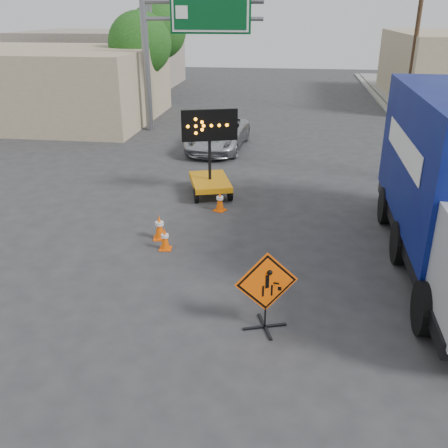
# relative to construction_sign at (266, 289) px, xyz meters

# --- Properties ---
(ground) EXTENTS (100.00, 100.00, 0.00)m
(ground) POSITION_rel_construction_sign_xyz_m (-0.86, -0.48, -0.91)
(ground) COLOR #2D2D30
(ground) RESTS_ON ground
(curb_right) EXTENTS (0.40, 60.00, 0.12)m
(curb_right) POSITION_rel_construction_sign_xyz_m (6.34, 14.52, -0.85)
(curb_right) COLOR gray
(curb_right) RESTS_ON ground
(storefront_left_near) EXTENTS (14.00, 10.00, 4.00)m
(storefront_left_near) POSITION_rel_construction_sign_xyz_m (-14.86, 19.52, 1.09)
(storefront_left_near) COLOR tan
(storefront_left_near) RESTS_ON ground
(storefront_left_far) EXTENTS (12.00, 10.00, 4.40)m
(storefront_left_far) POSITION_rel_construction_sign_xyz_m (-15.86, 33.52, 1.29)
(storefront_left_far) COLOR #A29587
(storefront_left_far) RESTS_ON ground
(highway_gantry) EXTENTS (6.18, 0.38, 6.90)m
(highway_gantry) POSITION_rel_construction_sign_xyz_m (-5.29, 17.48, 4.16)
(highway_gantry) COLOR slate
(highway_gantry) RESTS_ON ground
(utility_pole_far) EXTENTS (1.80, 0.26, 9.00)m
(utility_pole_far) POSITION_rel_construction_sign_xyz_m (7.14, 23.52, 3.78)
(utility_pole_far) COLOR #462E1E
(utility_pole_far) RESTS_ON ground
(tree_left_near) EXTENTS (3.71, 3.71, 6.03)m
(tree_left_near) POSITION_rel_construction_sign_xyz_m (-8.86, 21.52, 3.25)
(tree_left_near) COLOR #462E1E
(tree_left_near) RESTS_ON ground
(tree_left_far) EXTENTS (4.10, 4.10, 6.66)m
(tree_left_far) POSITION_rel_construction_sign_xyz_m (-9.86, 29.52, 3.69)
(tree_left_far) COLOR #462E1E
(tree_left_far) RESTS_ON ground
(construction_sign) EXTENTS (1.23, 0.89, 1.72)m
(construction_sign) POSITION_rel_construction_sign_xyz_m (0.00, 0.00, 0.00)
(construction_sign) COLOR black
(construction_sign) RESTS_ON ground
(arrow_board) EXTENTS (1.84, 2.39, 2.99)m
(arrow_board) POSITION_rel_construction_sign_xyz_m (-2.43, 7.79, -0.24)
(arrow_board) COLOR orange
(arrow_board) RESTS_ON ground
(pickup_truck) EXTENTS (2.65, 5.19, 1.40)m
(pickup_truck) POSITION_rel_construction_sign_xyz_m (-3.08, 13.99, -0.21)
(pickup_truck) COLOR #B4B6BC
(pickup_truck) RESTS_ON ground
(cone_a) EXTENTS (0.34, 0.34, 0.63)m
(cone_a) POSITION_rel_construction_sign_xyz_m (-2.92, 3.28, -0.59)
(cone_a) COLOR #FF5905
(cone_a) RESTS_ON ground
(cone_b) EXTENTS (0.45, 0.45, 0.74)m
(cone_b) POSITION_rel_construction_sign_xyz_m (-3.24, 3.92, -0.54)
(cone_b) COLOR #FF5905
(cone_b) RESTS_ON ground
(cone_c) EXTENTS (0.46, 0.46, 0.68)m
(cone_c) POSITION_rel_construction_sign_xyz_m (-1.86, 6.30, -0.57)
(cone_c) COLOR #FF5905
(cone_c) RESTS_ON ground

